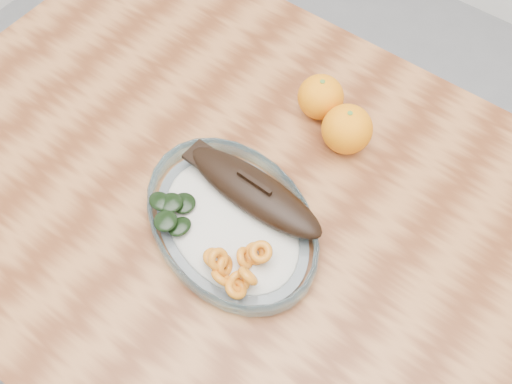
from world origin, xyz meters
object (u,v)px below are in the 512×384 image
dining_table (260,243)px  orange_left (321,97)px  plated_meal (232,220)px  orange_right (347,129)px

dining_table → orange_left: size_ratio=16.13×
dining_table → orange_left: orange_left is taller
orange_left → plated_meal: bearing=-85.8°
orange_left → orange_right: 0.08m
plated_meal → orange_right: 0.23m
dining_table → plated_meal: plated_meal is taller
orange_left → orange_right: size_ratio=0.93×
orange_left → orange_right: (0.07, -0.03, 0.00)m
plated_meal → orange_right: bearing=97.3°
dining_table → orange_right: (0.03, 0.18, 0.14)m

